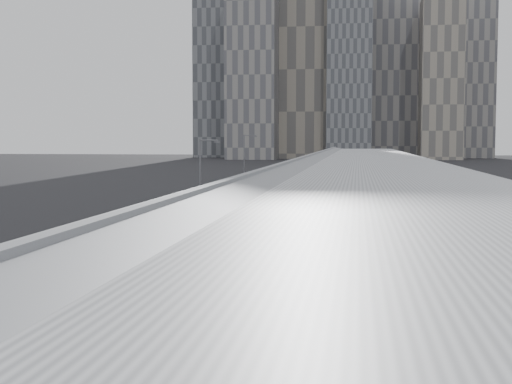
% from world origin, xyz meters
% --- Properties ---
extents(sidewalk, '(10.00, 170.00, 0.12)m').
position_xyz_m(sidewalk, '(9.00, 55.00, 0.06)').
color(sidewalk, gray).
rests_on(sidewalk, ground).
extents(lane_line, '(0.12, 160.00, 0.02)m').
position_xyz_m(lane_line, '(-1.50, 55.00, 0.01)').
color(lane_line, gold).
rests_on(lane_line, ground).
extents(depot, '(12.45, 160.40, 7.20)m').
position_xyz_m(depot, '(12.99, 55.00, 3.51)').
color(depot, gray).
rests_on(depot, ground).
extents(skyline, '(145.00, 64.00, 120.00)m').
position_xyz_m(skyline, '(-2.90, 324.16, 50.85)').
color(skyline, slate).
rests_on(skyline, ground).
extents(bus_0, '(3.34, 14.06, 4.08)m').
position_xyz_m(bus_0, '(1.99, 6.30, 1.72)').
color(bus_0, '#91939A').
rests_on(bus_0, ground).
extents(bus_1, '(2.88, 12.94, 3.77)m').
position_xyz_m(bus_1, '(1.71, 19.02, 1.59)').
color(bus_1, '#161C33').
rests_on(bus_1, ground).
extents(bus_2, '(3.37, 13.42, 3.89)m').
position_xyz_m(bus_2, '(2.29, 32.40, 1.64)').
color(bus_2, silver).
rests_on(bus_2, ground).
extents(bus_3, '(3.25, 13.74, 3.99)m').
position_xyz_m(bus_3, '(2.28, 47.41, 1.69)').
color(bus_3, slate).
rests_on(bus_3, ground).
extents(bus_4, '(3.74, 13.85, 4.00)m').
position_xyz_m(bus_4, '(1.64, 60.96, 1.69)').
color(bus_4, '#A4A5AE').
rests_on(bus_4, ground).
extents(bus_5, '(2.87, 12.49, 3.63)m').
position_xyz_m(bus_5, '(1.81, 77.03, 1.53)').
color(bus_5, black).
rests_on(bus_5, ground).
extents(bus_6, '(2.97, 12.61, 3.66)m').
position_xyz_m(bus_6, '(2.51, 88.93, 1.55)').
color(bus_6, silver).
rests_on(bus_6, ground).
extents(bus_7, '(3.06, 12.18, 3.53)m').
position_xyz_m(bus_7, '(2.62, 103.65, 1.49)').
color(bus_7, gray).
rests_on(bus_7, ground).
extents(bus_8, '(3.67, 12.91, 3.72)m').
position_xyz_m(bus_8, '(1.86, 119.63, 1.57)').
color(bus_8, '#9E9FA7').
rests_on(bus_8, ground).
extents(bus_9, '(3.26, 13.95, 4.05)m').
position_xyz_m(bus_9, '(1.69, 131.38, 1.71)').
color(bus_9, black).
rests_on(bus_9, ground).
extents(bus_10, '(2.88, 12.90, 3.77)m').
position_xyz_m(bus_10, '(2.40, 147.79, 1.59)').
color(bus_10, silver).
rests_on(bus_10, ground).
extents(tree_0, '(2.32, 2.32, 4.36)m').
position_xyz_m(tree_0, '(5.64, 7.18, 3.19)').
color(tree_0, black).
rests_on(tree_0, ground).
extents(tree_1, '(1.92, 1.92, 4.09)m').
position_xyz_m(tree_1, '(5.84, 31.27, 3.10)').
color(tree_1, black).
rests_on(tree_1, ground).
extents(tree_2, '(2.93, 2.93, 4.71)m').
position_xyz_m(tree_2, '(5.32, 59.94, 3.24)').
color(tree_2, black).
rests_on(tree_2, ground).
extents(tree_3, '(1.05, 1.05, 3.47)m').
position_xyz_m(tree_3, '(6.27, 78.46, 2.84)').
color(tree_3, black).
rests_on(tree_3, ground).
extents(tree_4, '(1.17, 1.17, 4.15)m').
position_xyz_m(tree_4, '(6.22, 106.52, 3.45)').
color(tree_4, black).
rests_on(tree_4, ground).
extents(street_lamp_near, '(2.04, 0.22, 8.71)m').
position_xyz_m(street_lamp_near, '(-3.65, 51.91, 5.04)').
color(street_lamp_near, '#59595E').
rests_on(street_lamp_near, ground).
extents(street_lamp_far, '(2.04, 0.22, 9.45)m').
position_xyz_m(street_lamp_far, '(-5.05, 88.82, 5.42)').
color(street_lamp_far, '#59595E').
rests_on(street_lamp_far, ground).
extents(shipping_container, '(2.85, 6.73, 2.91)m').
position_xyz_m(shipping_container, '(-4.97, 114.38, 1.46)').
color(shipping_container, '#15461E').
rests_on(shipping_container, ground).
extents(suv, '(4.91, 6.93, 1.76)m').
position_xyz_m(suv, '(-4.79, 127.91, 0.88)').
color(suv, black).
rests_on(suv, ground).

